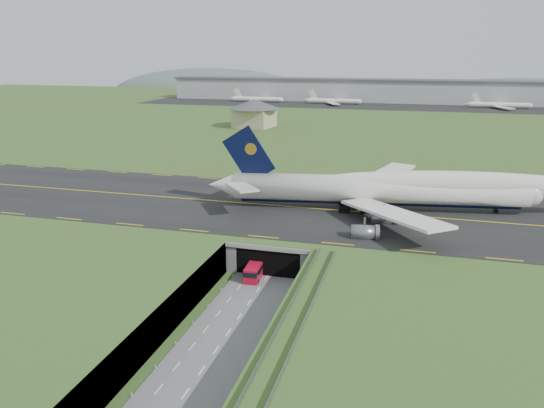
% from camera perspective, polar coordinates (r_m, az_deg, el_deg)
% --- Properties ---
extents(ground, '(900.00, 900.00, 0.00)m').
position_cam_1_polar(ground, '(90.61, -1.87, -9.81)').
color(ground, '#416327').
rests_on(ground, ground).
extents(airfield_deck, '(800.00, 800.00, 6.00)m').
position_cam_1_polar(airfield_deck, '(89.34, -1.89, -8.08)').
color(airfield_deck, gray).
rests_on(airfield_deck, ground).
extents(trench_road, '(12.00, 75.00, 0.20)m').
position_cam_1_polar(trench_road, '(84.22, -3.41, -11.89)').
color(trench_road, slate).
rests_on(trench_road, ground).
extents(taxiway, '(800.00, 44.00, 0.18)m').
position_cam_1_polar(taxiway, '(118.27, 2.85, -0.38)').
color(taxiway, black).
rests_on(taxiway, airfield_deck).
extents(tunnel_portal, '(17.00, 22.30, 6.00)m').
position_cam_1_polar(tunnel_portal, '(104.10, 0.85, -4.28)').
color(tunnel_portal, gray).
rests_on(tunnel_portal, ground).
extents(guideway, '(3.00, 53.00, 7.05)m').
position_cam_1_polar(guideway, '(69.23, 2.22, -13.56)').
color(guideway, '#A8A8A3').
rests_on(guideway, ground).
extents(jumbo_jet, '(85.73, 56.15, 18.80)m').
position_cam_1_polar(jumbo_jet, '(117.85, 14.19, 1.58)').
color(jumbo_jet, white).
rests_on(jumbo_jet, ground).
extents(shuttle_tram, '(2.96, 6.87, 2.76)m').
position_cam_1_polar(shuttle_tram, '(96.25, -1.90, -7.20)').
color(shuttle_tram, '#B70C27').
rests_on(shuttle_tram, ground).
extents(service_building, '(26.09, 26.09, 12.77)m').
position_cam_1_polar(service_building, '(246.03, -1.91, 10.00)').
color(service_building, tan).
rests_on(service_building, ground).
extents(cargo_terminal, '(320.00, 67.00, 15.60)m').
position_cam_1_polar(cargo_terminal, '(378.84, 11.94, 11.87)').
color(cargo_terminal, '#B2B2B2').
rests_on(cargo_terminal, ground).
extents(distant_hills, '(700.00, 91.00, 60.00)m').
position_cam_1_polar(distant_hills, '(511.18, 20.19, 10.22)').
color(distant_hills, slate).
rests_on(distant_hills, ground).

